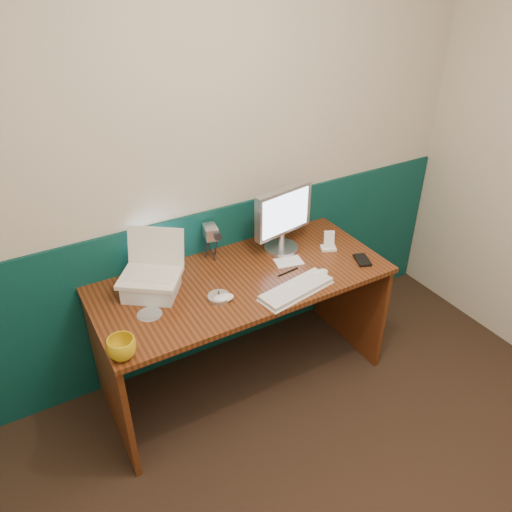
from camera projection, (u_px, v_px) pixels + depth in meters
back_wall at (200, 170)px, 2.68m from camera, size 3.50×0.04×2.50m
wainscot at (208, 285)px, 3.06m from camera, size 3.48×0.02×1.00m
desk at (243, 331)px, 2.89m from camera, size 1.60×0.70×0.75m
laptop_riser at (151, 287)px, 2.54m from camera, size 0.34×0.33×0.09m
laptop at (148, 259)px, 2.46m from camera, size 0.37×0.36×0.25m
monitor at (282, 220)px, 2.84m from camera, size 0.40×0.18×0.38m
keyboard at (296, 290)px, 2.58m from camera, size 0.43×0.21×0.02m
mouse_right at (320, 274)px, 2.69m from camera, size 0.12×0.08×0.04m
mouse_left at (223, 298)px, 2.51m from camera, size 0.12×0.08×0.04m
mug at (122, 348)px, 2.15m from camera, size 0.13×0.13×0.10m
camcorder at (211, 243)px, 2.82m from camera, size 0.11×0.14×0.19m
cd_spindle at (219, 297)px, 2.52m from camera, size 0.11×0.11×0.02m
cd_loose_a at (150, 314)px, 2.42m from camera, size 0.12×0.12×0.00m
pen at (288, 272)px, 2.73m from camera, size 0.14×0.02×0.01m
papers at (289, 262)px, 2.82m from camera, size 0.17×0.13×0.00m
dock at (328, 248)px, 2.94m from camera, size 0.11×0.10×0.02m
music_player at (329, 239)px, 2.91m from camera, size 0.07×0.05×0.10m
pda at (362, 260)px, 2.83m from camera, size 0.11×0.14×0.01m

